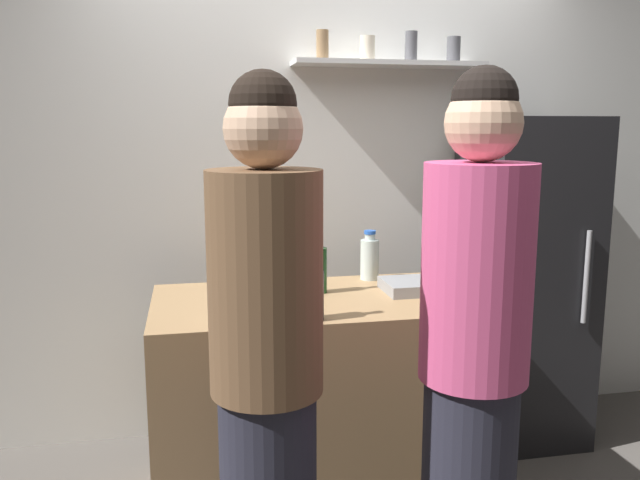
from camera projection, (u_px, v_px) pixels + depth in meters
back_wall_assembly at (327, 188)px, 3.46m from camera, size 4.80×0.32×2.60m
refrigerator at (523, 281)px, 3.34m from camera, size 0.57×0.60×1.68m
counter at (320, 398)px, 2.82m from camera, size 1.41×0.75×0.91m
baking_pan at (422, 286)px, 2.85m from camera, size 0.34×0.24×0.05m
utensil_holder at (250, 307)px, 2.39m from camera, size 0.11×0.11×0.22m
wine_bottle_green_glass at (320, 268)px, 2.81m from camera, size 0.06×0.06×0.29m
wine_bottle_dark_glass at (314, 292)px, 2.41m from camera, size 0.08×0.08×0.29m
water_bottle_plastic at (370, 258)px, 3.06m from camera, size 0.09×0.09×0.24m
person_brown_jacket at (267, 373)px, 1.94m from camera, size 0.34×0.34×1.79m
person_pink_top at (473, 361)px, 2.01m from camera, size 0.34×0.34×1.80m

